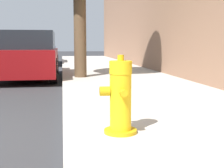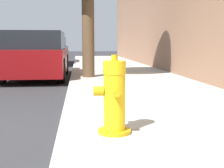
{
  "view_description": "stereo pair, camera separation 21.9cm",
  "coord_description": "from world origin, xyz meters",
  "views": [
    {
      "loc": [
        1.61,
        -3.07,
        1.03
      ],
      "look_at": [
        2.29,
        1.16,
        0.47
      ],
      "focal_mm": 50.0,
      "sensor_mm": 36.0,
      "label": 1
    },
    {
      "loc": [
        1.83,
        -3.1,
        1.03
      ],
      "look_at": [
        2.29,
        1.16,
        0.47
      ],
      "focal_mm": 50.0,
      "sensor_mm": 36.0,
      "label": 2
    }
  ],
  "objects": [
    {
      "name": "parked_car_near",
      "position": [
        0.61,
        6.31,
        0.67
      ],
      "size": [
        1.73,
        4.01,
        1.37
      ],
      "color": "maroon",
      "rests_on": "ground_plane"
    },
    {
      "name": "fire_hydrant",
      "position": [
        2.18,
        -0.04,
        0.48
      ],
      "size": [
        0.38,
        0.38,
        0.79
      ],
      "color": "#C39C11",
      "rests_on": "sidewalk_slab"
    },
    {
      "name": "sidewalk_slab",
      "position": [
        3.15,
        0.0,
        0.06
      ],
      "size": [
        3.09,
        40.0,
        0.13
      ],
      "color": "#B7B2A8",
      "rests_on": "ground_plane"
    },
    {
      "name": "parked_car_mid",
      "position": [
        0.38,
        12.93,
        0.68
      ],
      "size": [
        1.76,
        4.55,
        1.37
      ],
      "color": "navy",
      "rests_on": "ground_plane"
    }
  ]
}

